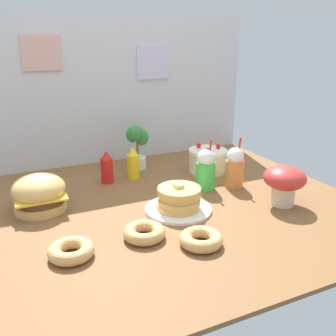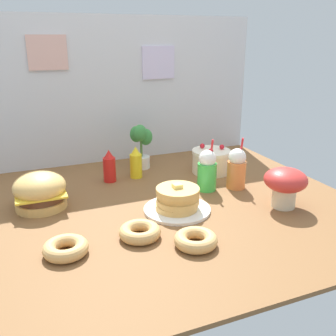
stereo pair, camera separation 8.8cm
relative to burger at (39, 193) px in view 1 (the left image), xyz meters
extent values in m
cube|color=brown|center=(0.55, -0.21, -0.10)|extent=(2.05, 1.71, 0.02)
cube|color=silver|center=(0.55, 0.64, 0.39)|extent=(2.05, 0.03, 0.96)
cube|color=#D8A599|center=(0.16, 0.62, 0.65)|extent=(0.24, 0.01, 0.21)
cube|color=silver|center=(0.88, 0.62, 0.57)|extent=(0.23, 0.01, 0.22)
cylinder|color=#DBA859|center=(0.00, 0.00, -0.07)|extent=(0.26, 0.26, 0.04)
cylinder|color=#59331E|center=(0.00, 0.00, -0.03)|extent=(0.24, 0.24, 0.03)
cube|color=yellow|center=(0.00, 0.00, -0.01)|extent=(0.24, 0.24, 0.01)
ellipsoid|color=#E5B260|center=(0.00, 0.00, 0.03)|extent=(0.26, 0.26, 0.15)
cylinder|color=white|center=(0.62, -0.30, -0.08)|extent=(0.33, 0.33, 0.01)
cylinder|color=#E0AD5B|center=(0.62, -0.31, -0.06)|extent=(0.21, 0.21, 0.03)
cylinder|color=#E0AD5B|center=(0.63, -0.31, -0.03)|extent=(0.21, 0.21, 0.03)
cylinder|color=#E0AD5B|center=(0.63, -0.30, -0.01)|extent=(0.21, 0.21, 0.03)
cylinder|color=#E0AD5B|center=(0.62, -0.31, 0.02)|extent=(0.22, 0.22, 0.03)
cube|color=#F7E072|center=(0.62, -0.30, 0.05)|extent=(0.04, 0.04, 0.02)
cylinder|color=beige|center=(1.05, 0.14, -0.03)|extent=(0.24, 0.24, 0.13)
cylinder|color=#F4EACC|center=(1.05, 0.14, 0.05)|extent=(0.25, 0.25, 0.02)
sphere|color=red|center=(1.12, 0.13, 0.07)|extent=(0.03, 0.03, 0.03)
sphere|color=red|center=(1.02, 0.20, 0.07)|extent=(0.03, 0.03, 0.03)
sphere|color=red|center=(1.01, 0.08, 0.07)|extent=(0.03, 0.03, 0.03)
cylinder|color=red|center=(0.41, 0.23, -0.02)|extent=(0.07, 0.07, 0.15)
cone|color=red|center=(0.41, 0.23, 0.08)|extent=(0.06, 0.06, 0.05)
cylinder|color=yellow|center=(0.58, 0.24, -0.02)|extent=(0.07, 0.07, 0.15)
cone|color=yellow|center=(0.58, 0.24, 0.08)|extent=(0.06, 0.06, 0.05)
cylinder|color=green|center=(0.89, -0.11, -0.01)|extent=(0.11, 0.11, 0.16)
sphere|color=white|center=(0.89, -0.11, 0.10)|extent=(0.10, 0.10, 0.10)
cylinder|color=red|center=(0.91, -0.11, 0.13)|extent=(0.01, 0.04, 0.16)
cylinder|color=orange|center=(1.06, -0.15, -0.01)|extent=(0.11, 0.11, 0.16)
sphere|color=white|center=(1.06, -0.15, 0.10)|extent=(0.10, 0.10, 0.10)
cylinder|color=red|center=(1.08, -0.15, 0.13)|extent=(0.01, 0.03, 0.16)
torus|color=tan|center=(0.05, -0.50, -0.06)|extent=(0.18, 0.18, 0.06)
torus|color=#F2E5C6|center=(0.05, -0.50, -0.06)|extent=(0.17, 0.17, 0.05)
torus|color=tan|center=(0.37, -0.49, -0.06)|extent=(0.18, 0.18, 0.06)
torus|color=brown|center=(0.37, -0.49, -0.06)|extent=(0.17, 0.17, 0.05)
torus|color=tan|center=(0.56, -0.64, -0.06)|extent=(0.18, 0.18, 0.06)
torus|color=pink|center=(0.56, -0.64, -0.06)|extent=(0.17, 0.17, 0.05)
cylinder|color=white|center=(0.67, 0.39, -0.05)|extent=(0.11, 0.11, 0.08)
cylinder|color=#4C7238|center=(0.67, 0.39, 0.06)|extent=(0.02, 0.02, 0.14)
ellipsoid|color=#38843D|center=(0.70, 0.39, 0.12)|extent=(0.09, 0.06, 0.11)
ellipsoid|color=#38843D|center=(0.65, 0.42, 0.14)|extent=(0.09, 0.06, 0.11)
ellipsoid|color=#38843D|center=(0.65, 0.36, 0.16)|extent=(0.09, 0.06, 0.11)
cylinder|color=beige|center=(1.15, -0.46, -0.04)|extent=(0.12, 0.12, 0.10)
ellipsoid|color=red|center=(1.15, -0.46, 0.06)|extent=(0.22, 0.22, 0.12)
camera|label=1|loc=(-0.15, -1.84, 0.74)|focal=40.50mm
camera|label=2|loc=(-0.07, -1.88, 0.74)|focal=40.50mm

